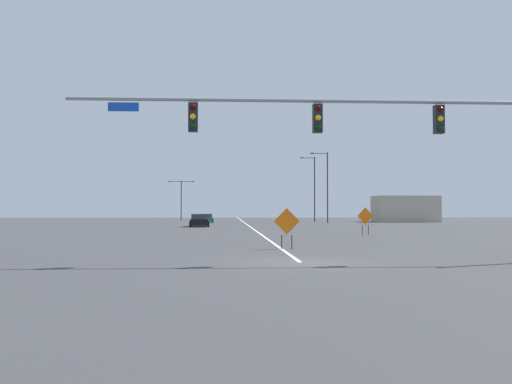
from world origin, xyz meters
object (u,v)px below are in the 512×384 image
at_px(street_lamp_mid_right, 314,186).
at_px(car_green_distant, 207,218).
at_px(traffic_signal_assembly, 375,126).
at_px(construction_sign_right_lane, 287,223).
at_px(construction_sign_left_lane, 365,217).
at_px(street_lamp_near_left, 326,184).
at_px(car_black_mid, 199,221).
at_px(street_lamp_mid_left, 181,196).

bearing_deg(street_lamp_mid_right, car_green_distant, -172.29).
distance_m(traffic_signal_assembly, construction_sign_right_lane, 8.15).
relative_size(traffic_signal_assembly, construction_sign_left_lane, 8.82).
xyz_separation_m(street_lamp_near_left, construction_sign_left_lane, (-3.84, -37.21, -4.15)).
bearing_deg(car_black_mid, street_lamp_mid_left, 97.34).
bearing_deg(street_lamp_near_left, construction_sign_left_lane, -95.89).
height_order(street_lamp_near_left, street_lamp_mid_right, street_lamp_near_left).
height_order(construction_sign_left_lane, car_green_distant, construction_sign_left_lane).
bearing_deg(construction_sign_left_lane, construction_sign_right_lane, -117.55).
bearing_deg(street_lamp_near_left, car_green_distant, 172.89).
height_order(street_lamp_mid_right, car_black_mid, street_lamp_mid_right).
relative_size(street_lamp_mid_right, construction_sign_right_lane, 4.89).
xyz_separation_m(street_lamp_mid_right, car_green_distant, (-15.77, -2.14, -4.71)).
height_order(traffic_signal_assembly, street_lamp_mid_left, street_lamp_mid_left).
xyz_separation_m(construction_sign_right_lane, car_black_mid, (-5.82, 34.89, -0.58)).
distance_m(street_lamp_mid_left, car_black_mid, 39.56).
distance_m(traffic_signal_assembly, car_green_distant, 61.07).
xyz_separation_m(traffic_signal_assembly, construction_sign_right_lane, (-2.53, 6.79, -3.73)).
height_order(construction_sign_right_lane, car_black_mid, construction_sign_right_lane).
height_order(street_lamp_mid_right, car_green_distant, street_lamp_mid_right).
xyz_separation_m(street_lamp_near_left, car_black_mid, (-17.09, -16.58, -4.79)).
height_order(traffic_signal_assembly, construction_sign_left_lane, traffic_signal_assembly).
bearing_deg(car_black_mid, street_lamp_near_left, 44.12).
relative_size(construction_sign_left_lane, car_green_distant, 0.52).
bearing_deg(car_black_mid, car_green_distant, 89.42).
relative_size(traffic_signal_assembly, street_lamp_mid_left, 2.59).
bearing_deg(construction_sign_left_lane, traffic_signal_assembly, -103.13).
bearing_deg(construction_sign_right_lane, street_lamp_mid_left, 98.35).
height_order(street_lamp_mid_left, street_lamp_near_left, street_lamp_near_left).
relative_size(construction_sign_right_lane, car_green_distant, 0.50).
relative_size(street_lamp_near_left, construction_sign_right_lane, 5.02).
relative_size(construction_sign_right_lane, car_black_mid, 0.43).
bearing_deg(car_green_distant, car_black_mid, -90.58).
relative_size(car_black_mid, car_green_distant, 1.17).
height_order(traffic_signal_assembly, street_lamp_near_left, street_lamp_near_left).
distance_m(traffic_signal_assembly, street_lamp_mid_left, 81.85).
bearing_deg(construction_sign_left_lane, street_lamp_mid_right, 86.27).
distance_m(street_lamp_near_left, construction_sign_right_lane, 52.85).
bearing_deg(traffic_signal_assembly, construction_sign_right_lane, 110.43).
xyz_separation_m(traffic_signal_assembly, car_black_mid, (-8.35, 41.68, -4.31)).
distance_m(traffic_signal_assembly, construction_sign_left_lane, 21.92).
height_order(street_lamp_near_left, construction_sign_right_lane, street_lamp_near_left).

